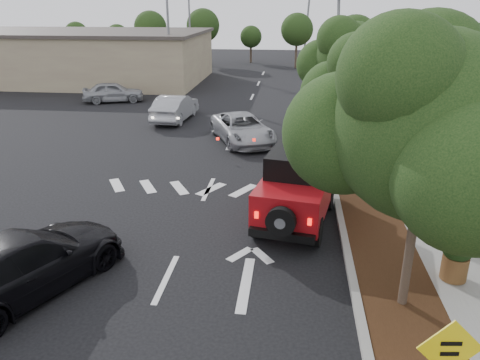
% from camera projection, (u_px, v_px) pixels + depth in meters
% --- Properties ---
extents(ground, '(120.00, 120.00, 0.00)m').
position_uv_depth(ground, '(166.00, 279.00, 11.65)').
color(ground, black).
rests_on(ground, ground).
extents(curb, '(0.20, 70.00, 0.15)m').
position_uv_depth(curb, '(326.00, 145.00, 22.28)').
color(curb, '#9E9B93').
rests_on(curb, ground).
extents(planting_strip, '(1.80, 70.00, 0.12)m').
position_uv_depth(planting_strip, '(347.00, 146.00, 22.18)').
color(planting_strip, black).
rests_on(planting_strip, ground).
extents(sidewalk, '(2.00, 70.00, 0.12)m').
position_uv_depth(sidewalk, '(388.00, 147.00, 21.97)').
color(sidewalk, gray).
rests_on(sidewalk, ground).
extents(hedge, '(0.80, 70.00, 0.80)m').
position_uv_depth(hedge, '(420.00, 141.00, 21.70)').
color(hedge, black).
rests_on(hedge, ground).
extents(commercial_building, '(22.00, 12.00, 4.00)m').
position_uv_depth(commercial_building, '(75.00, 57.00, 40.48)').
color(commercial_building, gray).
rests_on(commercial_building, ground).
extents(transmission_tower, '(7.00, 4.00, 28.00)m').
position_uv_depth(transmission_tower, '(320.00, 60.00, 55.57)').
color(transmission_tower, slate).
rests_on(transmission_tower, ground).
extents(street_tree_near, '(3.80, 3.80, 5.92)m').
position_uv_depth(street_tree_near, '(401.00, 306.00, 10.60)').
color(street_tree_near, black).
rests_on(street_tree_near, ground).
extents(street_tree_mid, '(3.20, 3.20, 5.32)m').
position_uv_depth(street_tree_mid, '(362.00, 191.00, 17.09)').
color(street_tree_mid, black).
rests_on(street_tree_mid, ground).
extents(street_tree_far, '(3.40, 3.40, 5.62)m').
position_uv_depth(street_tree_far, '(345.00, 141.00, 23.12)').
color(street_tree_far, black).
rests_on(street_tree_far, ground).
extents(light_pole_a, '(2.00, 0.22, 9.00)m').
position_uv_depth(light_pole_a, '(172.00, 90.00, 36.47)').
color(light_pole_a, slate).
rests_on(light_pole_a, ground).
extents(light_pole_b, '(2.00, 0.22, 9.00)m').
position_uv_depth(light_pole_b, '(191.00, 69.00, 47.72)').
color(light_pole_b, slate).
rests_on(light_pole_b, ground).
extents(red_jeep, '(2.62, 4.54, 2.23)m').
position_uv_depth(red_jeep, '(298.00, 186.00, 14.48)').
color(red_jeep, black).
rests_on(red_jeep, ground).
extents(silver_suv_ahead, '(4.00, 5.34, 1.35)m').
position_uv_depth(silver_suv_ahead, '(242.00, 128.00, 22.86)').
color(silver_suv_ahead, '#999AA0').
rests_on(silver_suv_ahead, ground).
extents(black_suv_oncoming, '(4.06, 5.62, 1.51)m').
position_uv_depth(black_suv_oncoming, '(23.00, 263.00, 10.90)').
color(black_suv_oncoming, black).
rests_on(black_suv_oncoming, ground).
extents(silver_sedan_oncoming, '(1.90, 4.59, 1.48)m').
position_uv_depth(silver_sedan_oncoming, '(175.00, 108.00, 27.02)').
color(silver_sedan_oncoming, '#9C9EA3').
rests_on(silver_sedan_oncoming, ground).
extents(parked_suv, '(4.36, 2.84, 1.38)m').
position_uv_depth(parked_suv, '(113.00, 92.00, 31.98)').
color(parked_suv, '#989A9F').
rests_on(parked_suv, ground).
extents(terracotta_planter, '(0.78, 0.78, 1.35)m').
position_uv_depth(terracotta_planter, '(458.00, 250.00, 11.16)').
color(terracotta_planter, brown).
rests_on(terracotta_planter, ground).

